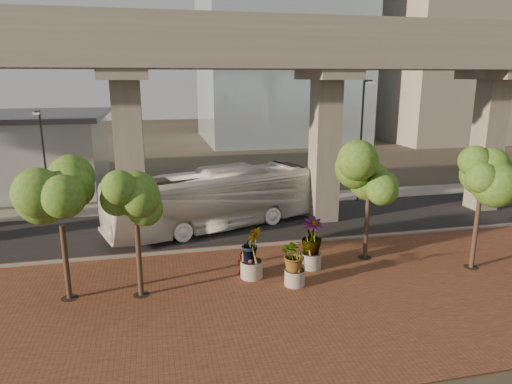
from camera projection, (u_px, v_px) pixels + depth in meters
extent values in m
plane|color=#312E23|center=(239.00, 236.00, 26.99)|extent=(160.00, 160.00, 0.00)
cube|color=brown|center=(274.00, 297.00, 19.41)|extent=(70.00, 13.00, 0.06)
cube|color=black|center=(233.00, 225.00, 28.87)|extent=(90.00, 8.00, 0.04)
cube|color=gray|center=(245.00, 247.00, 25.08)|extent=(70.00, 0.25, 0.16)
cube|color=gray|center=(220.00, 203.00, 34.07)|extent=(90.00, 3.00, 0.06)
cube|color=gray|center=(236.00, 51.00, 24.80)|extent=(72.00, 2.40, 1.80)
cube|color=gray|center=(226.00, 54.00, 27.83)|extent=(72.00, 2.40, 1.80)
cube|color=gray|center=(239.00, 22.00, 23.42)|extent=(72.00, 0.12, 1.00)
cube|color=gray|center=(223.00, 32.00, 28.53)|extent=(72.00, 0.12, 1.00)
cube|color=gray|center=(448.00, 57.00, 66.31)|extent=(18.00, 16.00, 24.00)
imported|color=white|center=(213.00, 200.00, 27.94)|extent=(13.51, 7.03, 3.68)
cylinder|color=maroon|center=(244.00, 272.00, 21.69)|extent=(0.55, 0.55, 0.12)
cylinder|color=maroon|center=(244.00, 264.00, 21.58)|extent=(0.36, 0.36, 0.88)
sphere|color=maroon|center=(244.00, 255.00, 21.47)|extent=(0.42, 0.42, 0.42)
cylinder|color=maroon|center=(244.00, 251.00, 21.43)|extent=(0.12, 0.12, 0.15)
cylinder|color=maroon|center=(244.00, 262.00, 21.56)|extent=(0.61, 0.24, 0.24)
cylinder|color=gray|center=(295.00, 277.00, 20.44)|extent=(0.91, 0.91, 0.71)
imported|color=#2C5D18|center=(295.00, 254.00, 20.17)|extent=(2.03, 2.03, 1.52)
cylinder|color=#ACA99B|center=(311.00, 260.00, 22.28)|extent=(0.98, 0.98, 0.76)
imported|color=#2C5D18|center=(312.00, 236.00, 21.97)|extent=(2.38, 2.38, 1.79)
cylinder|color=#A59F95|center=(252.00, 269.00, 21.21)|extent=(1.03, 1.03, 0.80)
imported|color=#2C5D18|center=(251.00, 244.00, 20.91)|extent=(2.28, 2.28, 1.71)
cylinder|color=#433426|center=(66.00, 263.00, 18.88)|extent=(0.22, 0.22, 3.23)
cylinder|color=black|center=(70.00, 298.00, 19.27)|extent=(0.70, 0.70, 0.01)
cylinder|color=#433426|center=(139.00, 259.00, 19.17)|extent=(0.22, 0.22, 3.30)
cylinder|color=black|center=(141.00, 295.00, 19.57)|extent=(0.70, 0.70, 0.01)
cylinder|color=#433426|center=(366.00, 227.00, 23.22)|extent=(0.22, 0.22, 3.32)
cylinder|color=black|center=(365.00, 257.00, 23.62)|extent=(0.70, 0.70, 0.01)
cylinder|color=#433426|center=(475.00, 234.00, 22.00)|extent=(0.22, 0.22, 3.46)
cylinder|color=black|center=(471.00, 267.00, 22.43)|extent=(0.70, 0.70, 0.01)
cylinder|color=#2F3035|center=(45.00, 167.00, 29.13)|extent=(0.12, 0.12, 7.06)
cube|color=#2F3035|center=(37.00, 112.00, 27.85)|extent=(0.13, 0.88, 0.13)
cube|color=silver|center=(36.00, 114.00, 27.46)|extent=(0.35, 0.18, 0.11)
cylinder|color=#2D2E32|center=(361.00, 143.00, 33.61)|extent=(0.15, 0.15, 8.86)
cube|color=#2D2E32|center=(368.00, 81.00, 32.01)|extent=(0.17, 1.11, 0.17)
cube|color=silver|center=(371.00, 83.00, 31.51)|extent=(0.44, 0.22, 0.13)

